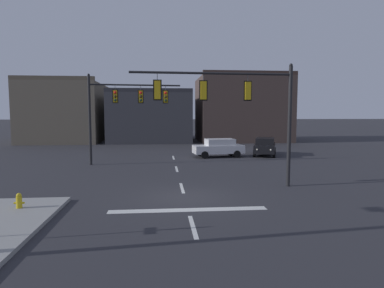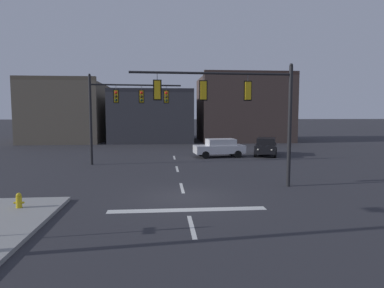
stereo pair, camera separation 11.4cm
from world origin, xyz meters
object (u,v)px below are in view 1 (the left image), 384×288
Objects in this scene: signal_mast_near_side at (238,101)px; car_lot_middle at (265,146)px; signal_mast_far_side at (120,104)px; car_lot_nearside at (219,147)px; fire_hydrant at (19,204)px.

signal_mast_near_side is 1.76× the size of car_lot_middle.
signal_mast_far_side reaches higher than car_lot_middle.
car_lot_nearside is (1.14, 12.29, -3.64)m from signal_mast_near_side.
car_lot_nearside is at bearing 84.69° from signal_mast_near_side.
signal_mast_far_side reaches higher than car_lot_nearside.
car_lot_middle is at bearing 18.55° from signal_mast_far_side.
signal_mast_near_side is 14.70m from car_lot_middle.
car_lot_middle is at bearing 10.13° from car_lot_nearside.
car_lot_middle is at bearing 47.47° from fire_hydrant.
car_lot_middle is at bearing 66.80° from signal_mast_near_side.
signal_mast_near_side reaches higher than car_lot_middle.
car_lot_middle is 6.33× the size of fire_hydrant.
signal_mast_far_side is at bearing 128.52° from signal_mast_near_side.
car_lot_middle is (5.61, 13.09, -3.64)m from signal_mast_near_side.
signal_mast_near_side is 12.87m from car_lot_nearside.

